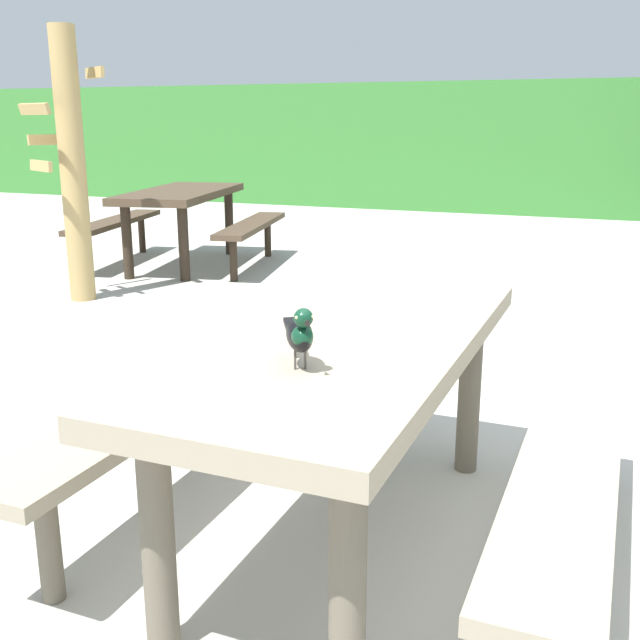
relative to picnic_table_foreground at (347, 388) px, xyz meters
The scene contains 6 objects.
ground_plane 0.66m from the picnic_table_foreground, 25.54° to the left, with size 60.00×60.00×0.00m, color #B7B5AD.
hedge_wall 10.53m from the picnic_table_foreground, 88.25° to the left, with size 28.00×2.23×1.95m, color #387A33.
picnic_table_foreground is the anchor object (origin of this frame).
bird_grackle 0.48m from the picnic_table_foreground, 90.02° to the right, with size 0.18×0.25×0.18m.
picnic_table_far_centre 5.23m from the picnic_table_foreground, 127.72° to the left, with size 2.00×2.02×0.74m.
stalk_post_left_side 4.13m from the picnic_table_foreground, 140.90° to the left, with size 0.61×0.65×2.08m.
Camera 1 is at (0.45, -2.32, 1.40)m, focal length 42.22 mm.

